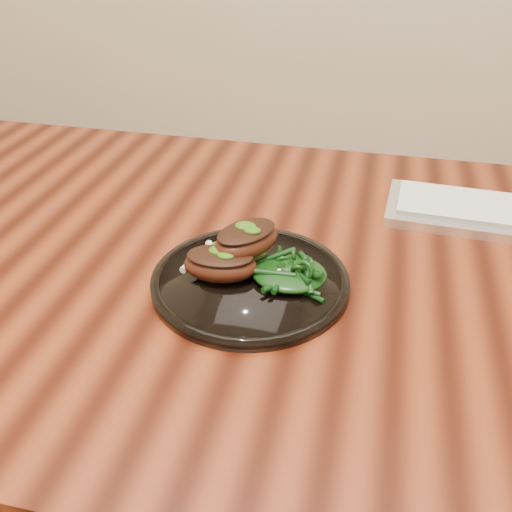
{
  "coord_description": "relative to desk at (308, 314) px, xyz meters",
  "views": [
    {
      "loc": [
        0.07,
        -0.62,
        1.17
      ],
      "look_at": [
        -0.07,
        -0.04,
        0.78
      ],
      "focal_mm": 40.0,
      "sensor_mm": 36.0,
      "label": 1
    }
  ],
  "objects": [
    {
      "name": "lamb_chop_back",
      "position": [
        -0.08,
        -0.04,
        0.14
      ],
      "size": [
        0.1,
        0.11,
        0.04
      ],
      "color": "#3B170B",
      "rests_on": "plate"
    },
    {
      "name": "desk",
      "position": [
        0.0,
        0.0,
        0.0
      ],
      "size": [
        1.6,
        0.8,
        0.75
      ],
      "color": "black",
      "rests_on": "ground"
    },
    {
      "name": "lamb_chop_front",
      "position": [
        -0.1,
        -0.07,
        0.12
      ],
      "size": [
        0.1,
        0.07,
        0.04
      ],
      "color": "#3B170B",
      "rests_on": "plate"
    },
    {
      "name": "herb_smear",
      "position": [
        -0.1,
        -0.01,
        0.1
      ],
      "size": [
        0.08,
        0.05,
        0.0
      ],
      "primitive_type": "ellipsoid",
      "color": "#1D4B08",
      "rests_on": "plate"
    },
    {
      "name": "greens_heap",
      "position": [
        -0.02,
        -0.06,
        0.11
      ],
      "size": [
        0.09,
        0.09,
        0.03
      ],
      "color": "black",
      "rests_on": "plate"
    },
    {
      "name": "plate",
      "position": [
        -0.07,
        -0.06,
        0.09
      ],
      "size": [
        0.25,
        0.25,
        0.01
      ],
      "color": "black",
      "rests_on": "desk"
    }
  ]
}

